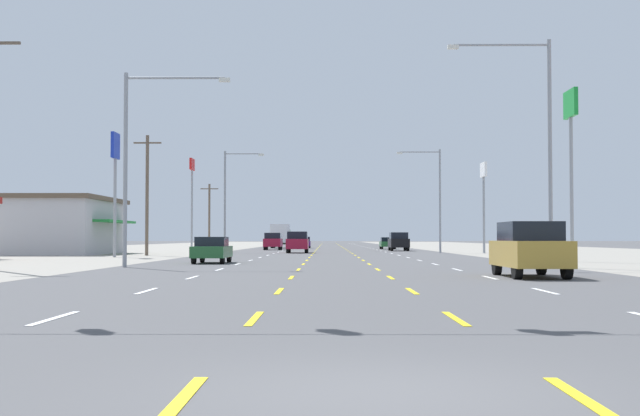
{
  "coord_description": "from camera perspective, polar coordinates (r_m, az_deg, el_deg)",
  "views": [
    {
      "loc": [
        -0.48,
        -7.7,
        1.41
      ],
      "look_at": [
        -0.99,
        50.9,
        3.49
      ],
      "focal_mm": 47.23,
      "sensor_mm": 36.0,
      "label": 1
    }
  ],
  "objects": [
    {
      "name": "lot_apron_right",
      "position": [
        77.91,
        19.42,
        -2.95
      ],
      "size": [
        28.0,
        440.0,
        0.01
      ],
      "primitive_type": "cube",
      "color": "gray",
      "rests_on": "ground"
    },
    {
      "name": "lane_markings",
      "position": [
        112.21,
        0.74,
        -2.74
      ],
      "size": [
        10.64,
        227.6,
        0.01
      ],
      "color": "white",
      "rests_on": "ground"
    },
    {
      "name": "pole_sign_left_row_1",
      "position": [
        62.94,
        -13.71,
        2.89
      ],
      "size": [
        0.24,
        1.79,
        9.05
      ],
      "color": "gray",
      "rests_on": "ground"
    },
    {
      "name": "signal_span_wire",
      "position": [
        17.45,
        3.3,
        11.79
      ],
      "size": [
        27.13,
        0.53,
        9.05
      ],
      "color": "brown",
      "rests_on": "ground"
    },
    {
      "name": "streetlight_left_row_1",
      "position": [
        79.79,
        -6.2,
        0.94
      ],
      "size": [
        3.79,
        0.26,
        9.61
      ],
      "color": "gray",
      "rests_on": "ground"
    },
    {
      "name": "box_truck_far_left_distant_a",
      "position": [
        115.24,
        -2.7,
        -1.81
      ],
      "size": [
        2.4,
        7.2,
        3.23
      ],
      "color": "#235B2D",
      "rests_on": "ground"
    },
    {
      "name": "streetlight_right_row_1",
      "position": [
        79.91,
        7.84,
        1.04
      ],
      "size": [
        4.16,
        0.26,
        9.76
      ],
      "color": "gray",
      "rests_on": "ground"
    },
    {
      "name": "pole_sign_right_row_2",
      "position": [
        78.59,
        11.03,
        1.61
      ],
      "size": [
        0.24,
        2.29,
        8.33
      ],
      "color": "gray",
      "rests_on": "ground"
    },
    {
      "name": "suv_far_right_nearest",
      "position": [
        31.1,
        14.02,
        -2.68
      ],
      "size": [
        1.98,
        4.9,
        1.98
      ],
      "color": "#B28C33",
      "rests_on": "ground"
    },
    {
      "name": "streetlight_left_row_0",
      "position": [
        41.26,
        -12.24,
        3.76
      ],
      "size": [
        5.1,
        0.26,
        9.34
      ],
      "color": "gray",
      "rests_on": "ground"
    },
    {
      "name": "suv_far_right_midfar",
      "position": [
        90.77,
        5.35,
        -2.26
      ],
      "size": [
        1.98,
        4.9,
        1.98
      ],
      "color": "black",
      "rests_on": "ground"
    },
    {
      "name": "ground_plane",
      "position": [
        73.71,
        0.87,
        -3.12
      ],
      "size": [
        572.0,
        572.0,
        0.0
      ],
      "primitive_type": "plane",
      "color": "#4C4C4F"
    },
    {
      "name": "suv_inner_left_mid",
      "position": [
        78.34,
        -1.53,
        -2.31
      ],
      "size": [
        1.98,
        4.9,
        1.98
      ],
      "color": "maroon",
      "rests_on": "ground"
    },
    {
      "name": "streetlight_right_row_0",
      "position": [
        41.6,
        14.64,
        4.85
      ],
      "size": [
        4.96,
        0.26,
        10.9
      ],
      "color": "gray",
      "rests_on": "ground"
    },
    {
      "name": "hatchback_inner_left_farthest",
      "position": [
        113.52,
        -1.08,
        -2.34
      ],
      "size": [
        1.72,
        3.9,
        1.54
      ],
      "color": "#4C196B",
      "rests_on": "ground"
    },
    {
      "name": "suv_far_left_far",
      "position": [
        97.76,
        -3.2,
        -2.25
      ],
      "size": [
        1.98,
        4.9,
        1.98
      ],
      "color": "maroon",
      "rests_on": "ground"
    },
    {
      "name": "storefront_left_row_2",
      "position": [
        75.92,
        -17.28,
        -1.13
      ],
      "size": [
        10.16,
        13.93,
        4.91
      ],
      "color": "#B2B2B7",
      "rests_on": "ground"
    },
    {
      "name": "utility_pole_left_row_1",
      "position": [
        67.79,
        -11.64,
        1.01
      ],
      "size": [
        2.2,
        0.26,
        9.52
      ],
      "color": "brown",
      "rests_on": "ground"
    },
    {
      "name": "sedan_far_left_near",
      "position": [
        47.07,
        -7.33,
        -2.81
      ],
      "size": [
        1.8,
        4.5,
        1.46
      ],
      "color": "#235B2D",
      "rests_on": "ground"
    },
    {
      "name": "sedan_far_right_farther",
      "position": [
        104.48,
        4.6,
        -2.38
      ],
      "size": [
        1.8,
        4.5,
        1.46
      ],
      "color": "#235B2D",
      "rests_on": "ground"
    },
    {
      "name": "pole_sign_right_row_1",
      "position": [
        51.75,
        16.63,
        5.02
      ],
      "size": [
        0.24,
        2.25,
        10.11
      ],
      "color": "gray",
      "rests_on": "ground"
    },
    {
      "name": "lot_apron_left",
      "position": [
        77.6,
        -17.75,
        -2.97
      ],
      "size": [
        28.0,
        440.0,
        0.01
      ],
      "primitive_type": "cube",
      "color": "gray",
      "rests_on": "ground"
    },
    {
      "name": "pole_sign_left_row_2",
      "position": [
        92.86,
        -8.67,
        1.73
      ],
      "size": [
        0.24,
        2.2,
        10.06
      ],
      "color": "gray",
      "rests_on": "ground"
    },
    {
      "name": "utility_pole_left_row_2",
      "position": [
        104.9,
        -7.51,
        -0.47
      ],
      "size": [
        2.2,
        0.26,
        8.07
      ],
      "color": "brown",
      "rests_on": "ground"
    }
  ]
}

